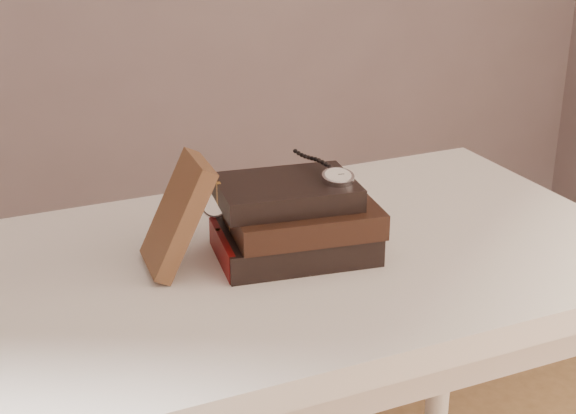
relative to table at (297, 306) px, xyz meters
name	(u,v)px	position (x,y,z in m)	size (l,w,h in m)	color
table	(297,306)	(0.00, 0.00, 0.00)	(1.00, 0.60, 0.75)	white
book_stack	(295,221)	(-0.01, -0.01, 0.14)	(0.24, 0.18, 0.11)	black
journal	(177,215)	(-0.17, 0.02, 0.17)	(0.02, 0.10, 0.17)	#492D1C
pocket_watch	(335,175)	(0.05, -0.02, 0.21)	(0.05, 0.15, 0.02)	silver
eyeglasses	(230,201)	(-0.07, 0.08, 0.15)	(0.11, 0.12, 0.04)	silver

